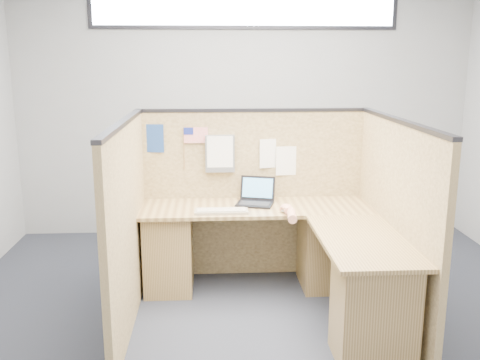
{
  "coord_description": "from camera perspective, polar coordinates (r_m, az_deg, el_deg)",
  "views": [
    {
      "loc": [
        -0.39,
        -3.69,
        1.96
      ],
      "look_at": [
        -0.15,
        0.5,
        1.0
      ],
      "focal_mm": 40.0,
      "sensor_mm": 36.0,
      "label": 1
    }
  ],
  "objects": [
    {
      "name": "file_holder",
      "position": [
        4.7,
        -2.15,
        2.85
      ],
      "size": [
        0.26,
        0.05,
        0.33
      ],
      "color": "slate",
      "rests_on": "cubicle_partitions"
    },
    {
      "name": "cubicle_partitions",
      "position": [
        4.3,
        2.02,
        -3.22
      ],
      "size": [
        2.06,
        1.83,
        1.53
      ],
      "color": "brown",
      "rests_on": "floor"
    },
    {
      "name": "american_flag",
      "position": [
        4.69,
        -5.04,
        4.61
      ],
      "size": [
        0.22,
        0.01,
        0.37
      ],
      "color": "olive",
      "rests_on": "cubicle_partitions"
    },
    {
      "name": "l_desk",
      "position": [
        4.31,
        4.62,
        -8.5
      ],
      "size": [
        1.95,
        1.75,
        0.73
      ],
      "color": "brown",
      "rests_on": "floor"
    },
    {
      "name": "blue_poster",
      "position": [
        4.73,
        -9.24,
        4.4
      ],
      "size": [
        0.18,
        0.03,
        0.25
      ],
      "primitive_type": "cube",
      "rotation": [
        0.0,
        0.0,
        -0.14
      ],
      "color": "navy",
      "rests_on": "cubicle_partitions"
    },
    {
      "name": "wall_back",
      "position": [
        5.98,
        0.46,
        7.51
      ],
      "size": [
        5.0,
        0.0,
        5.0
      ],
      "primitive_type": "plane",
      "rotation": [
        1.57,
        0.0,
        0.0
      ],
      "color": "#98999C",
      "rests_on": "floor"
    },
    {
      "name": "mouse",
      "position": [
        4.38,
        4.97,
        -3.19
      ],
      "size": [
        0.12,
        0.09,
        0.04
      ],
      "primitive_type": "ellipsoid",
      "rotation": [
        0.0,
        0.0,
        -0.24
      ],
      "color": "silver",
      "rests_on": "l_desk"
    },
    {
      "name": "laptop",
      "position": [
        4.63,
        1.51,
        -1.84
      ],
      "size": [
        0.35,
        0.36,
        0.22
      ],
      "rotation": [
        0.0,
        0.0,
        -0.27
      ],
      "color": "black",
      "rests_on": "l_desk"
    },
    {
      "name": "floor",
      "position": [
        4.19,
        2.49,
        -15.0
      ],
      "size": [
        5.0,
        5.0,
        0.0
      ],
      "primitive_type": "plane",
      "color": "#1F212D",
      "rests_on": "ground"
    },
    {
      "name": "hand_forearm",
      "position": [
        4.25,
        5.36,
        -3.5
      ],
      "size": [
        0.11,
        0.37,
        0.08
      ],
      "color": "#DF9F7A",
      "rests_on": "l_desk"
    },
    {
      "name": "paper_right",
      "position": [
        4.76,
        3.31,
        2.84
      ],
      "size": [
        0.2,
        0.04,
        0.26
      ],
      "primitive_type": "cube",
      "rotation": [
        0.0,
        0.0,
        0.17
      ],
      "color": "white",
      "rests_on": "cubicle_partitions"
    },
    {
      "name": "keyboard",
      "position": [
        4.36,
        -2.01,
        -3.33
      ],
      "size": [
        0.44,
        0.15,
        0.03
      ],
      "rotation": [
        0.0,
        0.0,
        -0.0
      ],
      "color": "gray",
      "rests_on": "l_desk"
    },
    {
      "name": "clerestory_window",
      "position": [
        5.95,
        0.49,
        17.61
      ],
      "size": [
        3.3,
        0.04,
        0.38
      ],
      "color": "#232328",
      "rests_on": "wall_back"
    },
    {
      "name": "wall_front",
      "position": [
        1.59,
        11.14,
        -8.05
      ],
      "size": [
        5.0,
        0.0,
        5.0
      ],
      "primitive_type": "plane",
      "rotation": [
        -1.57,
        0.0,
        0.0
      ],
      "color": "#98999C",
      "rests_on": "floor"
    },
    {
      "name": "paper_left",
      "position": [
        4.79,
        5.06,
        2.05
      ],
      "size": [
        0.2,
        0.02,
        0.26
      ],
      "primitive_type": "cube",
      "rotation": [
        0.0,
        0.0,
        0.1
      ],
      "color": "white",
      "rests_on": "cubicle_partitions"
    }
  ]
}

